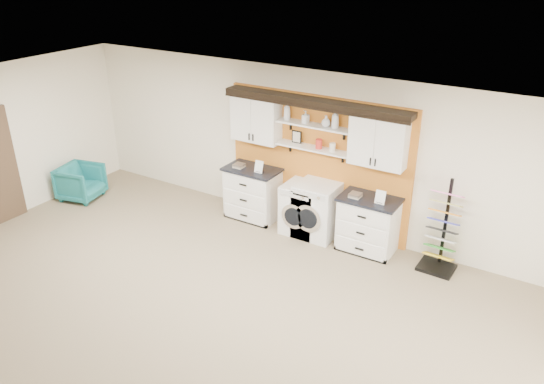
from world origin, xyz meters
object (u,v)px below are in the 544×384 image
Objects in this scene: base_cabinet_right at (368,224)px; washer at (303,208)px; base_cabinet_left at (253,193)px; dryer at (317,210)px; armchair at (81,182)px; sample_rack at (441,241)px.

base_cabinet_right reaches higher than washer.
base_cabinet_left is 2.26m from base_cabinet_right.
base_cabinet_right is 0.94m from dryer.
washer is 1.18× the size of armchair.
base_cabinet_right is 1.08× the size of washer.
sample_rack is (1.18, 0.03, 0.02)m from base_cabinet_right.
armchair is at bearing -168.81° from sample_rack.
armchair is (-4.42, -1.11, -0.10)m from washer.
armchair is (-3.37, -1.11, -0.14)m from base_cabinet_left.
dryer reaches higher than base_cabinet_right.
sample_rack is (2.39, 0.04, 0.04)m from washer.
base_cabinet_right is 5.74m from armchair.
base_cabinet_right is 0.65× the size of sample_rack.
dryer reaches higher than washer.
armchair is at bearing -168.83° from base_cabinet_right.
sample_rack reaches higher than dryer.
sample_rack reaches higher than washer.
base_cabinet_left is 1.04× the size of base_cabinet_right.
sample_rack reaches higher than base_cabinet_left.
base_cabinet_right is at bearing 0.16° from washer.
base_cabinet_right is 1.18m from sample_rack.
base_cabinet_left is 1.03× the size of dryer.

